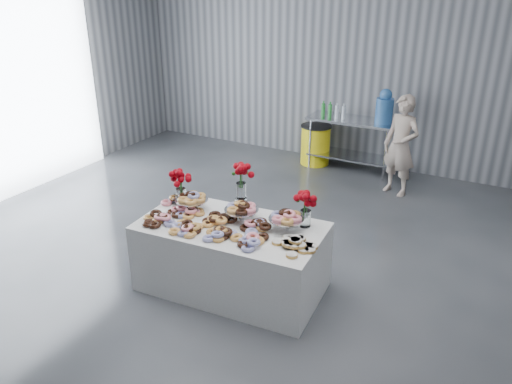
{
  "coord_description": "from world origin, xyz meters",
  "views": [
    {
      "loc": [
        2.65,
        -3.78,
        3.12
      ],
      "look_at": [
        0.36,
        0.48,
        1.0
      ],
      "focal_mm": 35.0,
      "sensor_mm": 36.0,
      "label": 1
    }
  ],
  "objects_px": {
    "display_table": "(232,257)",
    "water_jug": "(385,108)",
    "trash_barrel": "(315,145)",
    "person": "(401,146)",
    "prep_table": "(352,135)"
  },
  "relations": [
    {
      "from": "prep_table",
      "to": "trash_barrel",
      "type": "relative_size",
      "value": 2.15
    },
    {
      "from": "display_table",
      "to": "water_jug",
      "type": "distance_m",
      "value": 4.1
    },
    {
      "from": "water_jug",
      "to": "display_table",
      "type": "bearing_deg",
      "value": -96.84
    },
    {
      "from": "prep_table",
      "to": "water_jug",
      "type": "xyz_separation_m",
      "value": [
        0.5,
        -0.0,
        0.53
      ]
    },
    {
      "from": "display_table",
      "to": "person",
      "type": "xyz_separation_m",
      "value": [
        0.93,
        3.38,
        0.39
      ]
    },
    {
      "from": "water_jug",
      "to": "trash_barrel",
      "type": "xyz_separation_m",
      "value": [
        -1.15,
        0.0,
        -0.8
      ]
    },
    {
      "from": "display_table",
      "to": "trash_barrel",
      "type": "distance_m",
      "value": 4.06
    },
    {
      "from": "water_jug",
      "to": "trash_barrel",
      "type": "bearing_deg",
      "value": 180.0
    },
    {
      "from": "display_table",
      "to": "water_jug",
      "type": "height_order",
      "value": "water_jug"
    },
    {
      "from": "trash_barrel",
      "to": "water_jug",
      "type": "bearing_deg",
      "value": 0.0
    },
    {
      "from": "display_table",
      "to": "person",
      "type": "relative_size",
      "value": 1.25
    },
    {
      "from": "trash_barrel",
      "to": "prep_table",
      "type": "bearing_deg",
      "value": 0.0
    },
    {
      "from": "prep_table",
      "to": "water_jug",
      "type": "distance_m",
      "value": 0.73
    },
    {
      "from": "water_jug",
      "to": "trash_barrel",
      "type": "distance_m",
      "value": 1.4
    },
    {
      "from": "display_table",
      "to": "prep_table",
      "type": "distance_m",
      "value": 4.01
    }
  ]
}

